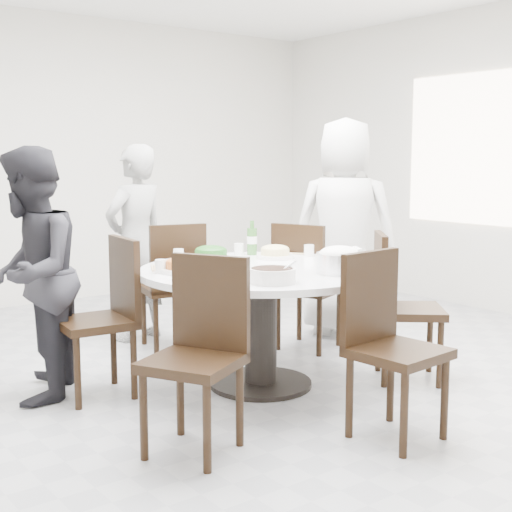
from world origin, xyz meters
TOP-DOWN VIEW (x-y plane):
  - floor at (0.00, 0.00)m, footprint 6.00×6.00m
  - wall_back at (0.00, 3.00)m, footprint 6.00×0.01m
  - wall_right at (3.00, 0.00)m, footprint 0.01×6.00m
  - window at (2.98, 0.00)m, footprint 0.04×2.20m
  - dining_table at (-0.07, -0.33)m, footprint 1.50×1.50m
  - chair_ne at (0.77, 0.16)m, footprint 0.54×0.54m
  - chair_n at (-0.04, 0.80)m, footprint 0.51×0.51m
  - chair_nw at (-0.97, 0.12)m, footprint 0.46×0.46m
  - chair_sw at (-0.96, -0.94)m, footprint 0.57×0.57m
  - chair_s at (-0.03, -1.42)m, footprint 0.45×0.45m
  - chair_se at (0.77, -0.80)m, footprint 0.59×0.59m
  - diner_right at (1.28, 0.32)m, footprint 0.95×1.01m
  - diner_middle at (-0.13, 1.18)m, footprint 0.63×0.48m
  - diner_left at (-1.28, 0.30)m, footprint 0.86×0.92m
  - dish_greens at (-0.12, 0.15)m, footprint 0.27×0.27m
  - dish_pale at (0.26, -0.06)m, footprint 0.25×0.25m
  - dish_orange at (-0.54, -0.19)m, footprint 0.26×0.26m
  - dish_redbrown at (0.42, -0.50)m, footprint 0.26×0.26m
  - dish_tofu at (-0.48, -0.50)m, footprint 0.26×0.26m
  - rice_bowl at (0.19, -0.76)m, footprint 0.28×0.28m
  - soup_bowl at (-0.33, -0.77)m, footprint 0.26×0.26m
  - beverage_bottle at (0.25, 0.18)m, footprint 0.07×0.07m
  - tea_cups at (-0.06, 0.26)m, footprint 0.07×0.07m
  - chopsticks at (-0.06, 0.32)m, footprint 0.24×0.04m

SIDE VIEW (x-z plane):
  - floor at x=0.00m, z-range -0.01..0.01m
  - dining_table at x=-0.07m, z-range 0.00..0.75m
  - chair_ne at x=0.77m, z-range 0.00..0.95m
  - chair_n at x=-0.04m, z-range 0.00..0.95m
  - chair_nw at x=-0.97m, z-range 0.00..0.95m
  - chair_sw at x=-0.96m, z-range 0.00..0.95m
  - chair_s at x=-0.03m, z-range 0.00..0.95m
  - chair_se at x=0.77m, z-range 0.00..0.95m
  - diner_left at x=-1.28m, z-range 0.00..1.49m
  - chopsticks at x=-0.06m, z-range 0.75..0.76m
  - diner_middle at x=-0.13m, z-range 0.00..1.53m
  - dish_redbrown at x=0.42m, z-range 0.75..0.81m
  - dish_pale at x=0.26m, z-range 0.75..0.82m
  - dish_tofu at x=-0.48m, z-range 0.75..0.82m
  - dish_orange at x=-0.54m, z-range 0.75..0.82m
  - dish_greens at x=-0.12m, z-range 0.75..0.82m
  - tea_cups at x=-0.06m, z-range 0.75..0.83m
  - soup_bowl at x=-0.33m, z-range 0.75..0.83m
  - rice_bowl at x=0.19m, z-range 0.75..0.87m
  - diner_right at x=1.28m, z-range 0.00..1.73m
  - beverage_bottle at x=0.25m, z-range 0.75..0.99m
  - wall_back at x=0.00m, z-range 0.00..2.80m
  - wall_right at x=3.00m, z-range 0.00..2.80m
  - window at x=2.98m, z-range 0.80..2.20m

